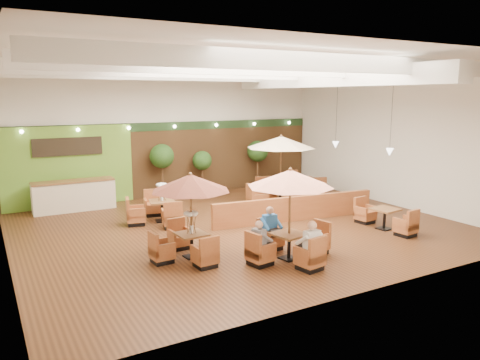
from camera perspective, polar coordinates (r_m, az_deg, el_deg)
room at (r=16.39m, az=-1.40°, el=7.72°), size 14.04×14.00×5.52m
service_counter at (r=18.97m, az=-19.57°, el=-1.81°), size 3.00×0.75×1.18m
booth_divider at (r=16.61m, az=6.78°, el=-3.47°), size 6.24×0.87×0.87m
table_0 at (r=12.54m, az=-6.23°, el=-2.07°), size 2.23×2.30×2.35m
table_1 at (r=12.41m, az=6.11°, el=-2.08°), size 2.50×2.50×2.50m
table_2 at (r=18.06m, az=4.81°, el=2.91°), size 2.79×2.91×2.88m
table_3 at (r=16.52m, az=-10.28°, el=-3.58°), size 1.83×2.64×1.53m
table_4 at (r=16.18m, az=17.20°, el=-4.58°), size 0.88×2.42×0.89m
table_5 at (r=21.47m, az=7.98°, el=-0.64°), size 0.93×2.44×0.88m
topiary_0 at (r=19.88m, az=-9.50°, el=2.62°), size 1.02×1.02×2.37m
topiary_1 at (r=20.62m, az=-4.63°, el=2.16°), size 0.85×0.85×1.97m
topiary_2 at (r=21.92m, az=2.16°, el=3.29°), size 0.98×0.98×2.29m
diner_0 at (r=11.95m, az=8.57°, el=-7.30°), size 0.42×0.35×0.83m
diner_1 at (r=13.37m, az=3.76°, el=-5.36°), size 0.39×0.31×0.79m
diner_2 at (r=12.17m, az=2.49°, el=-7.03°), size 0.34×0.39×0.74m
diner_3 at (r=17.46m, az=6.89°, el=-1.64°), size 0.46×0.41×0.85m
diner_4 at (r=17.48m, az=6.89°, el=-1.81°), size 0.37×0.32×0.71m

